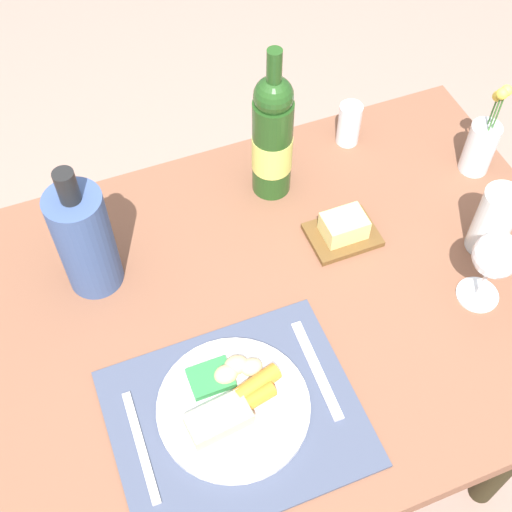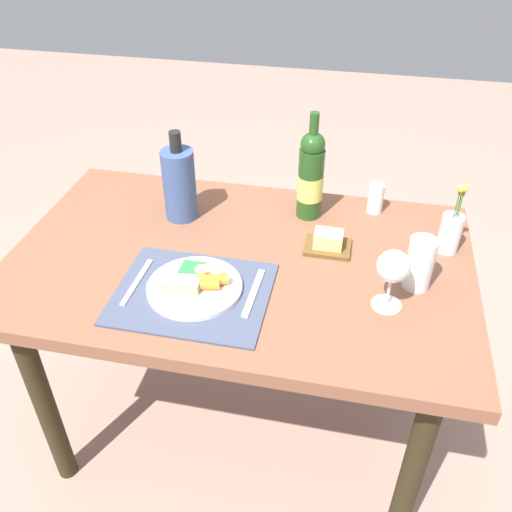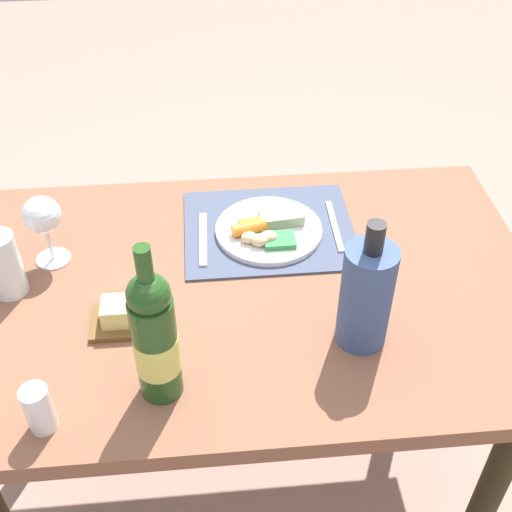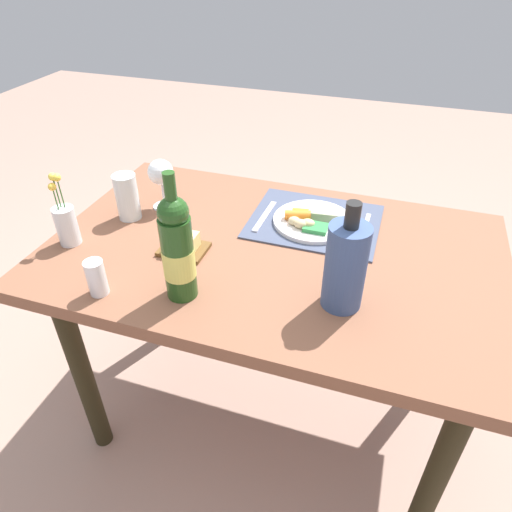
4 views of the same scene
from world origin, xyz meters
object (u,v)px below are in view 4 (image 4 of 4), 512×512
water_tumbler (128,199)px  cooler_bottle (345,266)px  wine_glass (161,174)px  dinner_plate (313,220)px  dining_table (273,276)px  salt_shaker (96,278)px  flower_vase (66,223)px  wine_bottle (178,250)px  knife (265,216)px  fork (364,230)px  butter_dish (183,245)px

water_tumbler → cooler_bottle: (-0.70, 0.20, 0.05)m
wine_glass → cooler_bottle: size_ratio=0.59×
dinner_plate → water_tumbler: (0.56, 0.13, 0.04)m
dining_table → water_tumbler: bearing=-3.0°
wine_glass → cooler_bottle: 0.69m
dining_table → salt_shaker: salt_shaker is taller
dinner_plate → flower_vase: 0.72m
wine_bottle → salt_shaker: 0.23m
water_tumbler → salt_shaker: bearing=108.9°
flower_vase → salt_shaker: size_ratio=2.28×
knife → dinner_plate: bearing=-175.1°
fork → salt_shaker: size_ratio=1.97×
water_tumbler → cooler_bottle: cooler_bottle is taller
dining_table → salt_shaker: 0.50m
cooler_bottle → wine_bottle: bearing=13.2°
cooler_bottle → salt_shaker: size_ratio=2.93×
butter_dish → flower_vase: (0.33, 0.06, 0.05)m
butter_dish → salt_shaker: salt_shaker is taller
water_tumbler → wine_bottle: 0.43m
dining_table → wine_bottle: size_ratio=3.87×
knife → flower_vase: bearing=33.3°
butter_dish → water_tumbler: size_ratio=0.90×
flower_vase → wine_glass: (-0.16, -0.27, 0.05)m
dining_table → flower_vase: size_ratio=5.91×
dining_table → dinner_plate: (-0.08, -0.16, 0.12)m
wine_glass → water_tumbler: wine_glass is taller
butter_dish → flower_vase: flower_vase is taller
flower_vase → wine_bottle: wine_bottle is taller
butter_dish → wine_glass: bearing=-51.2°
flower_vase → water_tumbler: size_ratio=1.50×
wine_bottle → wine_glass: bearing=-56.9°
knife → cooler_bottle: bearing=134.3°
knife → water_tumbler: bearing=18.8°
wine_glass → wine_bottle: wine_bottle is taller
fork → dining_table: bearing=36.8°
fork → wine_bottle: (0.39, 0.43, 0.13)m
dining_table → flower_vase: bearing=15.3°
knife → wine_bottle: 0.44m
butter_dish → dinner_plate: bearing=-141.6°
water_tumbler → wine_bottle: bearing=138.2°
dining_table → fork: (-0.23, -0.17, 0.11)m
fork → wine_bottle: bearing=48.5°
dinner_plate → salt_shaker: bearing=47.7°
fork → flower_vase: 0.87m
dining_table → wine_glass: wine_glass is taller
knife → water_tumbler: size_ratio=1.30×
fork → salt_shaker: 0.77m
flower_vase → cooler_bottle: (-0.79, 0.02, 0.05)m
fork → wine_bottle: size_ratio=0.57×
dining_table → wine_bottle: wine_bottle is taller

